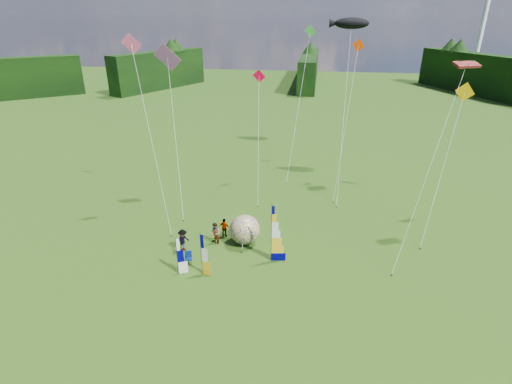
# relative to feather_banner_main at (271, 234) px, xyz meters

# --- Properties ---
(ground) EXTENTS (220.00, 220.00, 0.00)m
(ground) POSITION_rel_feather_banner_main_xyz_m (-0.17, -3.80, -2.29)
(ground) COLOR #3B5B12
(ground) RESTS_ON ground
(treeline_ring) EXTENTS (210.00, 210.00, 8.00)m
(treeline_ring) POSITION_rel_feather_banner_main_xyz_m (-0.17, -3.80, 1.71)
(treeline_ring) COLOR black
(treeline_ring) RESTS_ON ground
(turbine_right) EXTENTS (8.00, 1.20, 30.00)m
(turbine_right) POSITION_rel_feather_banner_main_xyz_m (44.83, 98.20, 12.71)
(turbine_right) COLOR silver
(turbine_right) RESTS_ON ground
(feather_banner_main) EXTENTS (1.25, 0.30, 4.59)m
(feather_banner_main) POSITION_rel_feather_banner_main_xyz_m (0.00, 0.00, 0.00)
(feather_banner_main) COLOR #01005D
(feather_banner_main) RESTS_ON ground
(side_banner_left) EXTENTS (0.91, 0.30, 3.24)m
(side_banner_left) POSITION_rel_feather_banner_main_xyz_m (-4.64, -2.37, -0.67)
(side_banner_left) COLOR gold
(side_banner_left) RESTS_ON ground
(side_banner_far) EXTENTS (0.83, 0.44, 2.88)m
(side_banner_far) POSITION_rel_feather_banner_main_xyz_m (-6.31, -2.64, -0.85)
(side_banner_far) COLOR white
(side_banner_far) RESTS_ON ground
(bol_inflatable) EXTENTS (2.86, 2.86, 2.43)m
(bol_inflatable) POSITION_rel_feather_banner_main_xyz_m (-2.40, 2.21, -1.08)
(bol_inflatable) COLOR #0A0778
(bol_inflatable) RESTS_ON ground
(spectator_a) EXTENTS (0.65, 0.57, 1.51)m
(spectator_a) POSITION_rel_feather_banner_main_xyz_m (-4.59, 1.82, -1.54)
(spectator_a) COLOR #66594C
(spectator_a) RESTS_ON ground
(spectator_b) EXTENTS (0.97, 0.87, 1.82)m
(spectator_b) POSITION_rel_feather_banner_main_xyz_m (-4.71, 1.77, -1.38)
(spectator_b) COLOR #66594C
(spectator_b) RESTS_ON ground
(spectator_c) EXTENTS (0.96, 1.26, 1.85)m
(spectator_c) POSITION_rel_feather_banner_main_xyz_m (-6.91, 0.31, -1.37)
(spectator_c) COLOR #66594C
(spectator_c) RESTS_ON ground
(spectator_d) EXTENTS (1.03, 0.59, 1.66)m
(spectator_d) POSITION_rel_feather_banner_main_xyz_m (-4.23, 2.93, -1.47)
(spectator_d) COLOR #66594C
(spectator_d) RESTS_ON ground
(camp_chair) EXTENTS (0.69, 0.69, 0.94)m
(camp_chair) POSITION_rel_feather_banner_main_xyz_m (-5.99, -1.29, -1.82)
(camp_chair) COLOR #021544
(camp_chair) RESTS_ON ground
(kite_whale) EXTENTS (7.61, 17.41, 17.78)m
(kite_whale) POSITION_rel_feather_banner_main_xyz_m (5.45, 16.50, 6.60)
(kite_whale) COLOR black
(kite_whale) RESTS_ON ground
(kite_rainbow_delta) EXTENTS (6.88, 10.51, 15.40)m
(kite_rainbow_delta) POSITION_rel_feather_banner_main_xyz_m (-9.75, 8.12, 5.41)
(kite_rainbow_delta) COLOR #EC3206
(kite_rainbow_delta) RESTS_ON ground
(kite_parafoil) EXTENTS (10.88, 13.22, 15.47)m
(kite_parafoil) POSITION_rel_feather_banner_main_xyz_m (10.98, 3.38, 5.44)
(kite_parafoil) COLOR #B22621
(kite_parafoil) RESTS_ON ground
(small_kite_red) EXTENTS (6.48, 9.91, 12.26)m
(small_kite_red) POSITION_rel_feather_banner_main_xyz_m (-2.83, 12.41, 3.84)
(small_kite_red) COLOR #C20029
(small_kite_red) RESTS_ON ground
(small_kite_orange) EXTENTS (6.73, 10.11, 15.08)m
(small_kite_orange) POSITION_rel_feather_banner_main_xyz_m (5.60, 14.61, 5.25)
(small_kite_orange) COLOR #DA3700
(small_kite_orange) RESTS_ON ground
(small_kite_yellow) EXTENTS (8.37, 11.24, 12.45)m
(small_kite_yellow) POSITION_rel_feather_banner_main_xyz_m (13.06, 7.02, 3.93)
(small_kite_yellow) COLOR #E6A300
(small_kite_yellow) RESTS_ON ground
(small_kite_pink) EXTENTS (8.70, 9.49, 16.07)m
(small_kite_pink) POSITION_rel_feather_banner_main_xyz_m (-10.60, 4.87, 5.74)
(small_kite_pink) COLOR #CA476E
(small_kite_pink) RESTS_ON ground
(small_kite_green) EXTENTS (7.04, 13.12, 16.13)m
(small_kite_green) POSITION_rel_feather_banner_main_xyz_m (0.61, 20.06, 5.77)
(small_kite_green) COLOR green
(small_kite_green) RESTS_ON ground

